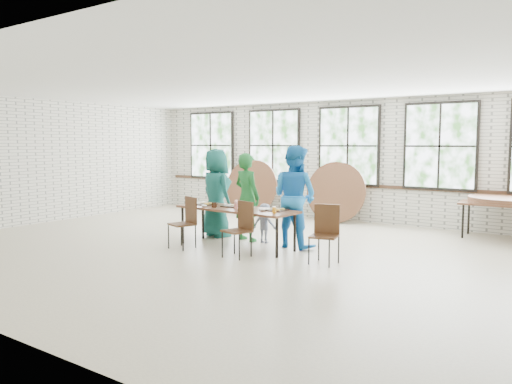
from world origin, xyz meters
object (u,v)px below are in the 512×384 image
at_px(chair_near_right, 241,224).
at_px(storage_table, 508,206).
at_px(dining_table, 236,211).
at_px(chair_near_left, 187,218).

xyz_separation_m(chair_near_right, storage_table, (3.53, 4.20, 0.13)).
bearing_deg(dining_table, chair_near_left, -139.40).
xyz_separation_m(chair_near_left, chair_near_right, (1.26, -0.00, 0.00)).
distance_m(dining_table, storage_table, 5.45).
distance_m(chair_near_left, chair_near_right, 1.26).
distance_m(chair_near_right, storage_table, 5.49).
height_order(chair_near_left, storage_table, chair_near_left).
bearing_deg(chair_near_right, chair_near_left, -163.07).
relative_size(chair_near_left, chair_near_right, 1.00).
bearing_deg(dining_table, storage_table, 45.50).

